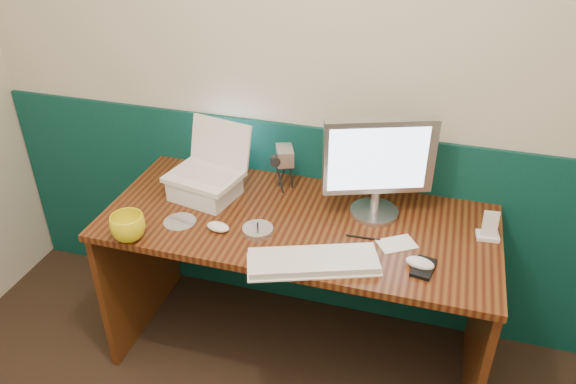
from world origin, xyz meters
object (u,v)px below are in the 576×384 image
(laptop, at_px, (202,153))
(camcorder, at_px, (285,170))
(keyboard, at_px, (313,262))
(desk, at_px, (297,289))
(monitor, at_px, (378,167))
(mug, at_px, (128,227))

(laptop, distance_m, camcorder, 0.37)
(keyboard, xyz_separation_m, camcorder, (-0.25, 0.49, 0.08))
(desk, xyz_separation_m, keyboard, (0.13, -0.27, 0.39))
(laptop, relative_size, keyboard, 0.63)
(keyboard, relative_size, camcorder, 2.48)
(laptop, bearing_deg, keyboard, -18.59)
(laptop, xyz_separation_m, keyboard, (0.57, -0.33, -0.20))
(keyboard, bearing_deg, desk, 95.38)
(monitor, height_order, keyboard, monitor)
(laptop, bearing_deg, desk, 3.76)
(desk, relative_size, monitor, 3.65)
(keyboard, distance_m, camcorder, 0.56)
(desk, relative_size, camcorder, 8.46)
(desk, distance_m, monitor, 0.67)
(desk, height_order, laptop, laptop)
(keyboard, height_order, camcorder, camcorder)
(desk, distance_m, mug, 0.80)
(laptop, height_order, mug, laptop)
(laptop, relative_size, mug, 2.18)
(monitor, distance_m, mug, 1.00)
(desk, height_order, monitor, monitor)
(mug, xyz_separation_m, camcorder, (0.47, 0.53, 0.04))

